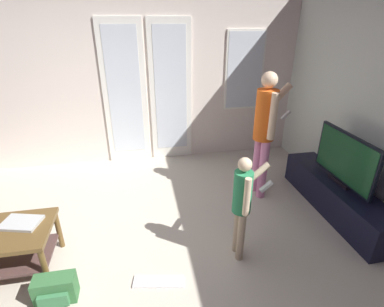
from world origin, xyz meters
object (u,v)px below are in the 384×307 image
tv_stand (336,197)px  flat_screen_tv (345,159)px  laptop_closed (21,223)px  backpack (55,290)px  loose_keyboard (158,282)px  person_adult (265,125)px  person_child (243,200)px

tv_stand → flat_screen_tv: size_ratio=1.79×
tv_stand → laptop_closed: bearing=-176.2°
backpack → loose_keyboard: size_ratio=0.72×
person_adult → backpack: person_adult is taller
backpack → person_child: bearing=7.5°
person_adult → person_child: 1.24m
tv_stand → person_adult: 1.20m
tv_stand → backpack: (-3.03, -0.70, -0.08)m
loose_keyboard → laptop_closed: (-1.17, 0.46, 0.46)m
loose_keyboard → person_adult: bearing=40.3°
loose_keyboard → tv_stand: bearing=17.3°
person_child → backpack: 1.74m
backpack → tv_stand: bearing=13.0°
person_adult → laptop_closed: bearing=-163.7°
tv_stand → backpack: bearing=-167.0°
flat_screen_tv → backpack: bearing=-166.9°
person_child → backpack: bearing=-172.5°
person_adult → backpack: 2.73m
laptop_closed → flat_screen_tv: bearing=18.7°
backpack → loose_keyboard: bearing=1.2°
backpack → loose_keyboard: 0.84m
flat_screen_tv → person_child: person_child is taller
laptop_closed → person_child: bearing=7.4°
flat_screen_tv → loose_keyboard: flat_screen_tv is taller
laptop_closed → tv_stand: bearing=18.7°
person_child → loose_keyboard: person_child is taller
backpack → laptop_closed: (-0.33, 0.48, 0.36)m
flat_screen_tv → person_child: bearing=-160.6°
person_child → tv_stand: bearing=19.2°
backpack → laptop_closed: size_ratio=1.01×
person_adult → loose_keyboard: 2.11m
tv_stand → person_child: 1.53m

